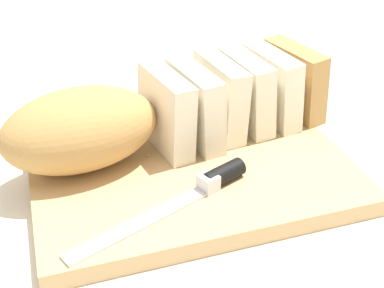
% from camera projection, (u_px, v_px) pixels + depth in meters
% --- Properties ---
extents(ground_plane, '(3.00, 3.00, 0.00)m').
position_uv_depth(ground_plane, '(192.00, 180.00, 0.66)').
color(ground_plane, silver).
extents(cutting_board, '(0.40, 0.29, 0.02)m').
position_uv_depth(cutting_board, '(192.00, 172.00, 0.65)').
color(cutting_board, tan).
rests_on(cutting_board, ground_plane).
extents(bread_loaf, '(0.44, 0.17, 0.10)m').
position_uv_depth(bread_loaf, '(159.00, 112.00, 0.66)').
color(bread_loaf, tan).
rests_on(bread_loaf, cutting_board).
extents(bread_knife, '(0.23, 0.10, 0.02)m').
position_uv_depth(bread_knife, '(202.00, 186.00, 0.59)').
color(bread_knife, silver).
rests_on(bread_knife, cutting_board).
extents(crumb_near_knife, '(0.00, 0.00, 0.00)m').
position_uv_depth(crumb_near_knife, '(147.00, 156.00, 0.66)').
color(crumb_near_knife, tan).
rests_on(crumb_near_knife, cutting_board).
extents(crumb_near_loaf, '(0.01, 0.01, 0.01)m').
position_uv_depth(crumb_near_loaf, '(165.00, 154.00, 0.66)').
color(crumb_near_loaf, tan).
rests_on(crumb_near_loaf, cutting_board).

